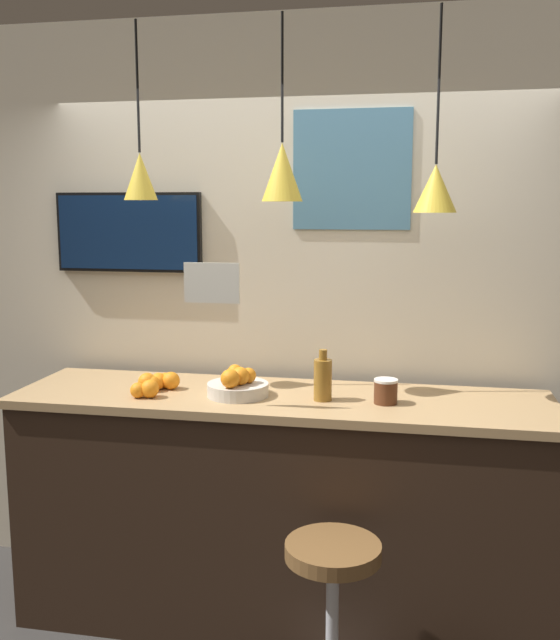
# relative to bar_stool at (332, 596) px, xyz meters

# --- Properties ---
(back_wall) EXTENTS (8.00, 0.06, 2.90)m
(back_wall) POSITION_rel_bar_stool_xyz_m (-0.32, 1.01, 0.97)
(back_wall) COLOR beige
(back_wall) RESTS_ON ground_plane
(service_counter) EXTENTS (2.47, 0.66, 1.11)m
(service_counter) POSITION_rel_bar_stool_xyz_m (-0.32, 0.57, 0.08)
(service_counter) COLOR black
(service_counter) RESTS_ON ground_plane
(bar_stool) EXTENTS (0.39, 0.39, 0.70)m
(bar_stool) POSITION_rel_bar_stool_xyz_m (0.00, 0.00, 0.00)
(bar_stool) COLOR #B7B7BC
(bar_stool) RESTS_ON ground_plane
(fruit_bowl) EXTENTS (0.28, 0.28, 0.14)m
(fruit_bowl) POSITION_rel_bar_stool_xyz_m (-0.50, 0.52, 0.68)
(fruit_bowl) COLOR beige
(fruit_bowl) RESTS_ON service_counter
(orange_pile) EXTENTS (0.18, 0.27, 0.09)m
(orange_pile) POSITION_rel_bar_stool_xyz_m (-0.90, 0.53, 0.67)
(orange_pile) COLOR orange
(orange_pile) RESTS_ON service_counter
(juice_bottle) EXTENTS (0.08, 0.08, 0.23)m
(juice_bottle) POSITION_rel_bar_stool_xyz_m (-0.11, 0.53, 0.73)
(juice_bottle) COLOR olive
(juice_bottle) RESTS_ON service_counter
(spread_jar) EXTENTS (0.10, 0.10, 0.11)m
(spread_jar) POSITION_rel_bar_stool_xyz_m (0.16, 0.53, 0.69)
(spread_jar) COLOR #562D19
(spread_jar) RESTS_ON service_counter
(pendant_lamp_left) EXTENTS (0.16, 0.16, 0.80)m
(pendant_lamp_left) POSITION_rel_bar_stool_xyz_m (-0.99, 0.62, 1.63)
(pendant_lamp_left) COLOR black
(pendant_lamp_middle) EXTENTS (0.18, 0.18, 0.81)m
(pendant_lamp_middle) POSITION_rel_bar_stool_xyz_m (-0.32, 0.62, 1.64)
(pendant_lamp_middle) COLOR black
(pendant_lamp_right) EXTENTS (0.19, 0.19, 0.86)m
(pendant_lamp_right) POSITION_rel_bar_stool_xyz_m (0.35, 0.62, 1.57)
(pendant_lamp_right) COLOR black
(mounted_tv) EXTENTS (0.78, 0.04, 0.41)m
(mounted_tv) POSITION_rel_bar_stool_xyz_m (-1.20, 0.96, 1.36)
(mounted_tv) COLOR black
(hanging_menu_board) EXTENTS (0.24, 0.01, 0.17)m
(hanging_menu_board) POSITION_rel_bar_stool_xyz_m (-0.56, 0.32, 1.17)
(hanging_menu_board) COLOR silver
(wall_poster) EXTENTS (0.57, 0.01, 0.58)m
(wall_poster) POSITION_rel_bar_stool_xyz_m (-0.04, 0.98, 1.66)
(wall_poster) COLOR teal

